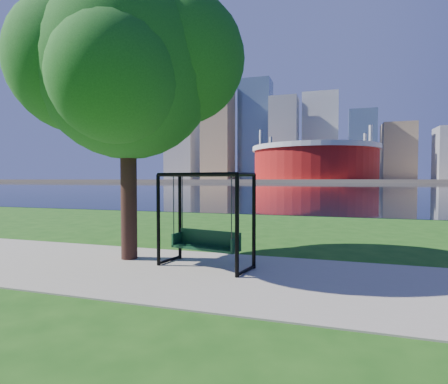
% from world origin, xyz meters
% --- Properties ---
extents(ground, '(900.00, 900.00, 0.00)m').
position_xyz_m(ground, '(0.00, 0.00, 0.00)').
color(ground, '#1E5114').
rests_on(ground, ground).
extents(path, '(120.00, 4.00, 0.03)m').
position_xyz_m(path, '(0.00, -0.50, 0.01)').
color(path, '#9E937F').
rests_on(path, ground).
extents(river, '(900.00, 180.00, 0.02)m').
position_xyz_m(river, '(0.00, 102.00, 0.01)').
color(river, black).
rests_on(river, ground).
extents(far_bank, '(900.00, 228.00, 2.00)m').
position_xyz_m(far_bank, '(0.00, 306.00, 1.00)').
color(far_bank, '#937F60').
rests_on(far_bank, ground).
extents(stadium, '(83.00, 83.00, 32.00)m').
position_xyz_m(stadium, '(-10.00, 235.00, 14.23)').
color(stadium, maroon).
rests_on(stadium, far_bank).
extents(skyline, '(392.00, 66.00, 96.50)m').
position_xyz_m(skyline, '(-4.27, 319.39, 35.89)').
color(skyline, gray).
rests_on(skyline, far_bank).
extents(swing, '(2.23, 1.31, 2.14)m').
position_xyz_m(swing, '(-0.59, 0.04, 1.04)').
color(swing, black).
rests_on(swing, ground).
extents(park_tree, '(5.52, 4.99, 6.86)m').
position_xyz_m(park_tree, '(-2.74, 0.27, 4.76)').
color(park_tree, black).
rests_on(park_tree, ground).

